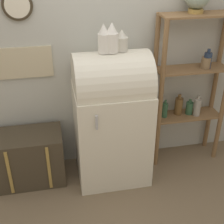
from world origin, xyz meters
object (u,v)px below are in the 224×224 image
refrigerator (112,116)px  vase_center (112,39)px  vase_right (122,41)px  vase_left (104,39)px  suitcase_trunk (30,157)px

refrigerator → vase_center: (-0.00, -0.01, 0.80)m
vase_right → vase_left: bearing=-170.3°
refrigerator → vase_center: vase_center is taller
suitcase_trunk → vase_left: vase_left is taller
vase_center → vase_right: size_ratio=1.39×
suitcase_trunk → vase_right: 1.54m
vase_left → vase_center: (0.07, 0.00, 0.00)m
vase_left → suitcase_trunk: bearing=174.5°
refrigerator → vase_left: size_ratio=5.23×
vase_left → vase_center: 0.07m
refrigerator → vase_center: bearing=-94.4°
suitcase_trunk → vase_center: (0.87, -0.07, 1.24)m
vase_left → vase_right: size_ratio=1.37×
refrigerator → vase_left: (-0.07, -0.01, 0.80)m
refrigerator → suitcase_trunk: refrigerator is taller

